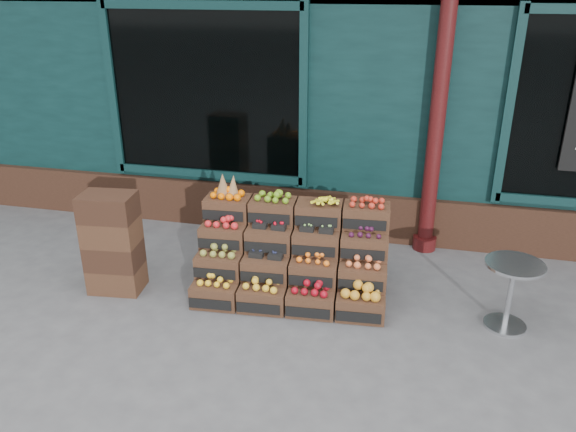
# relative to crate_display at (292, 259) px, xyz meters

# --- Properties ---
(ground) EXTENTS (60.00, 60.00, 0.00)m
(ground) POSITION_rel_crate_display_xyz_m (0.15, -0.69, -0.37)
(ground) COLOR #4D4D4F
(ground) RESTS_ON ground
(shop_facade) EXTENTS (12.00, 6.24, 4.80)m
(shop_facade) POSITION_rel_crate_display_xyz_m (0.15, 4.42, 2.02)
(shop_facade) COLOR black
(shop_facade) RESTS_ON ground
(crate_display) EXTENTS (1.99, 1.07, 1.21)m
(crate_display) POSITION_rel_crate_display_xyz_m (0.00, 0.00, 0.00)
(crate_display) COLOR #402719
(crate_display) RESTS_ON ground
(spare_crates) EXTENTS (0.58, 0.43, 1.08)m
(spare_crates) POSITION_rel_crate_display_xyz_m (-1.82, -0.40, 0.17)
(spare_crates) COLOR #402719
(spare_crates) RESTS_ON ground
(bistro_table) EXTENTS (0.54, 0.54, 0.68)m
(bistro_table) POSITION_rel_crate_display_xyz_m (2.12, -0.19, 0.05)
(bistro_table) COLOR silver
(bistro_table) RESTS_ON ground
(shopkeeper) EXTENTS (0.84, 0.69, 2.00)m
(shopkeeper) POSITION_rel_crate_display_xyz_m (-1.22, 2.21, 0.63)
(shopkeeper) COLOR #1D661F
(shopkeeper) RESTS_ON ground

